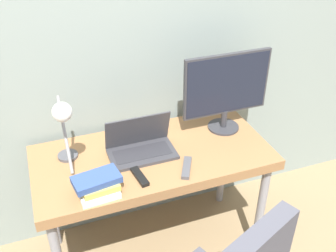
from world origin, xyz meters
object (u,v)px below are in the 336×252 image
Objects in this scene: desk_lamp at (64,123)px; book_stack at (98,185)px; laptop at (141,146)px; monitor at (226,88)px.

desk_lamp is 0.34m from book_stack.
laptop is 0.69× the size of monitor.
monitor reaches higher than desk_lamp.
desk_lamp is at bearing -175.32° from laptop.
laptop is 0.37m from book_stack.
laptop reaches higher than book_stack.
book_stack is (-0.29, -0.24, 0.00)m from laptop.
monitor is at bearing 20.63° from book_stack.
desk_lamp is (-0.38, -0.03, 0.25)m from laptop.
monitor is at bearing 6.57° from desk_lamp.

